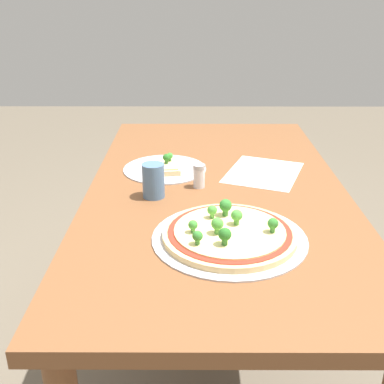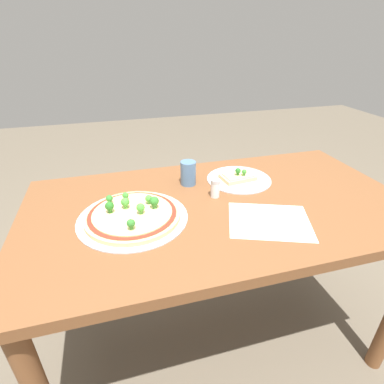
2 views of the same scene
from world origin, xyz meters
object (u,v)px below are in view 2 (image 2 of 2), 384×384
object	(u,v)px
pizza_tray_whole	(133,215)
dining_table	(219,225)
condiment_shaker	(216,188)
drinking_cup	(188,173)
pizza_tray_slice	(238,178)

from	to	relation	value
pizza_tray_whole	dining_table	bearing A→B (deg)	-177.22
dining_table	condiment_shaker	size ratio (longest dim) A/B	19.79
dining_table	drinking_cup	distance (m)	0.24
drinking_cup	condiment_shaker	world-z (taller)	drinking_cup
pizza_tray_whole	pizza_tray_slice	xyz separation A→B (m)	(-0.45, -0.17, -0.00)
pizza_tray_slice	drinking_cup	world-z (taller)	drinking_cup
pizza_tray_slice	drinking_cup	distance (m)	0.21
pizza_tray_whole	drinking_cup	world-z (taller)	drinking_cup
drinking_cup	pizza_tray_whole	bearing A→B (deg)	38.80
dining_table	drinking_cup	world-z (taller)	drinking_cup
pizza_tray_whole	drinking_cup	xyz separation A→B (m)	(-0.24, -0.19, 0.03)
pizza_tray_whole	pizza_tray_slice	bearing A→B (deg)	-158.81
condiment_shaker	dining_table	bearing A→B (deg)	87.50
pizza_tray_whole	condiment_shaker	size ratio (longest dim) A/B	5.22
dining_table	pizza_tray_slice	distance (m)	0.23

